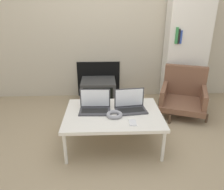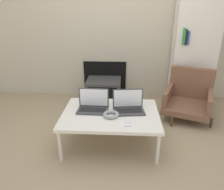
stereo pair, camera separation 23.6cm
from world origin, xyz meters
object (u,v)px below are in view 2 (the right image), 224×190
Objects in this scene: phone at (128,123)px; tv at (104,90)px; armchair at (189,96)px; laptop_left at (93,105)px; laptop_right at (128,106)px; headphones at (111,115)px.

phone reaches higher than tv.
phone is 1.49m from tv.
armchair reaches higher than tv.
laptop_left and laptop_right have the same top height.
laptop_right is 1.22m from tv.
headphones reaches higher than phone.
armchair is at bearing 39.02° from headphones.
laptop_right is 2.11× the size of headphones.
tv is (-0.38, 1.43, -0.21)m from phone.
laptop_left is 0.95× the size of laptop_right.
laptop_left is 0.64× the size of tv.
armchair reaches higher than phone.
tv is at bearing 98.81° from headphones.
headphones reaches higher than tv.
tv is 1.34m from armchair.
laptop_left is 0.26m from headphones.
headphones is at bearing -81.19° from tv.
headphones is at bearing -120.36° from armchair.
headphones is at bearing 139.42° from phone.
laptop_right reaches higher than tv.
laptop_right is 0.44× the size of armchair.
phone is at bearing -35.77° from laptop_left.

